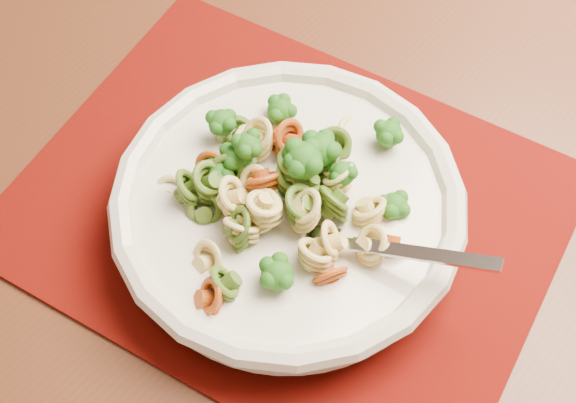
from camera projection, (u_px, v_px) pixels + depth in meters
The scene contains 5 objects.
dining_table at pixel (346, 181), 0.82m from camera, with size 1.41×1.01×0.76m.
placemat at pixel (287, 209), 0.66m from camera, with size 0.43×0.33×0.00m, color #5A0B03.
pasta_bowl at pixel (288, 207), 0.63m from camera, with size 0.28×0.28×0.05m.
pasta_broccoli_heap at pixel (288, 197), 0.62m from camera, with size 0.24×0.24×0.06m, color #EBDC74, non-canonical shape.
fork at pixel (321, 239), 0.60m from camera, with size 0.19×0.02×0.01m, color silver, non-canonical shape.
Camera 1 is at (0.04, -1.15, 1.33)m, focal length 50.00 mm.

